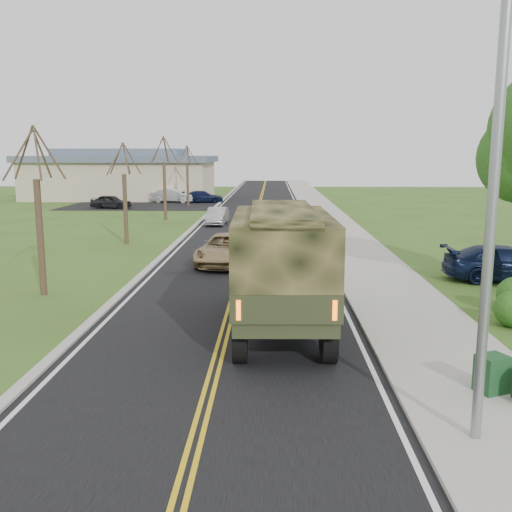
{
  "coord_description": "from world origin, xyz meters",
  "views": [
    {
      "loc": [
        1.36,
        -10.05,
        5.08
      ],
      "look_at": [
        0.82,
        8.22,
        1.8
      ],
      "focal_mm": 40.0,
      "sensor_mm": 36.0,
      "label": 1
    }
  ],
  "objects_px": {
    "suv_champagne": "(226,249)",
    "pickup_navy": "(506,263)",
    "military_truck": "(281,261)",
    "utility_box_near": "(492,374)",
    "sedan_silver": "(217,216)"
  },
  "relations": [
    {
      "from": "suv_champagne",
      "to": "pickup_navy",
      "type": "height_order",
      "value": "pickup_navy"
    },
    {
      "from": "pickup_navy",
      "to": "military_truck",
      "type": "bearing_deg",
      "value": 127.99
    },
    {
      "from": "military_truck",
      "to": "suv_champagne",
      "type": "distance_m",
      "value": 10.59
    },
    {
      "from": "suv_champagne",
      "to": "pickup_navy",
      "type": "distance_m",
      "value": 12.04
    },
    {
      "from": "suv_champagne",
      "to": "utility_box_near",
      "type": "relative_size",
      "value": 6.29
    },
    {
      "from": "military_truck",
      "to": "utility_box_near",
      "type": "distance_m",
      "value": 6.39
    },
    {
      "from": "suv_champagne",
      "to": "utility_box_near",
      "type": "bearing_deg",
      "value": -59.24
    },
    {
      "from": "sedan_silver",
      "to": "suv_champagne",
      "type": "bearing_deg",
      "value": -80.14
    },
    {
      "from": "sedan_silver",
      "to": "utility_box_near",
      "type": "relative_size",
      "value": 4.67
    },
    {
      "from": "suv_champagne",
      "to": "utility_box_near",
      "type": "distance_m",
      "value": 16.08
    },
    {
      "from": "sedan_silver",
      "to": "pickup_navy",
      "type": "xyz_separation_m",
      "value": [
        13.5,
        -18.23,
        0.1
      ]
    },
    {
      "from": "utility_box_near",
      "to": "suv_champagne",
      "type": "bearing_deg",
      "value": 91.58
    },
    {
      "from": "suv_champagne",
      "to": "utility_box_near",
      "type": "xyz_separation_m",
      "value": [
        6.82,
        -14.56,
        -0.2
      ]
    },
    {
      "from": "utility_box_near",
      "to": "sedan_silver",
      "type": "bearing_deg",
      "value": 82.88
    },
    {
      "from": "suv_champagne",
      "to": "sedan_silver",
      "type": "xyz_separation_m",
      "value": [
        -1.89,
        15.03,
        -0.08
      ]
    }
  ]
}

